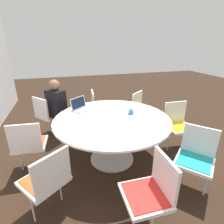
{
  "coord_description": "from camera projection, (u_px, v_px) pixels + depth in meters",
  "views": [
    {
      "loc": [
        -2.37,
        0.7,
        1.85
      ],
      "look_at": [
        0.0,
        0.0,
        0.85
      ],
      "focal_mm": 28.0,
      "sensor_mm": 36.0,
      "label": 1
    }
  ],
  "objects": [
    {
      "name": "chair_5",
      "position": [
        178.0,
        122.0,
        3.13
      ],
      "size": [
        0.44,
        0.46,
        0.86
      ],
      "rotation": [
        0.0,
        0.0,
        7.81
      ],
      "color": "white",
      "rests_on": "ground_plane"
    },
    {
      "name": "chair_4",
      "position": [
        196.0,
        155.0,
        2.22
      ],
      "size": [
        0.61,
        0.61,
        0.86
      ],
      "rotation": [
        0.0,
        0.0,
        6.99
      ],
      "color": "white",
      "rests_on": "ground_plane"
    },
    {
      "name": "chair_0",
      "position": [
        47.0,
        113.0,
        3.53
      ],
      "size": [
        0.61,
        0.6,
        0.86
      ],
      "rotation": [
        0.0,
        0.0,
        3.84
      ],
      "color": "white",
      "rests_on": "ground_plane"
    },
    {
      "name": "ground_plane",
      "position": [
        112.0,
        158.0,
        2.98
      ],
      "size": [
        16.0,
        16.0,
        0.0
      ],
      "primitive_type": "plane",
      "color": "black"
    },
    {
      "name": "coffee_cup",
      "position": [
        131.0,
        112.0,
        2.83
      ],
      "size": [
        0.09,
        0.09,
        0.08
      ],
      "color": "#33669E",
      "rests_on": "conference_table"
    },
    {
      "name": "chair_7",
      "position": [
        99.0,
        106.0,
        3.91
      ],
      "size": [
        0.48,
        0.46,
        0.86
      ],
      "rotation": [
        0.0,
        0.0,
        9.33
      ],
      "color": "white",
      "rests_on": "ground_plane"
    },
    {
      "name": "conference_table",
      "position": [
        112.0,
        125.0,
        2.75
      ],
      "size": [
        1.79,
        1.79,
        0.75
      ],
      "color": "#B7B7BC",
      "rests_on": "ground_plane"
    },
    {
      "name": "chair_3",
      "position": [
        151.0,
        189.0,
        1.7
      ],
      "size": [
        0.45,
        0.43,
        0.86
      ],
      "rotation": [
        0.0,
        0.0,
        6.26
      ],
      "color": "white",
      "rests_on": "ground_plane"
    },
    {
      "name": "chair_6",
      "position": [
        142.0,
        109.0,
        3.77
      ],
      "size": [
        0.6,
        0.61,
        0.86
      ],
      "rotation": [
        0.0,
        0.0,
        8.53
      ],
      "color": "white",
      "rests_on": "ground_plane"
    },
    {
      "name": "laptop",
      "position": [
        81.0,
        107.0,
        3.02
      ],
      "size": [
        0.4,
        0.41,
        0.21
      ],
      "rotation": [
        0.0,
        0.0,
        -0.87
      ],
      "color": "#99999E",
      "rests_on": "conference_table"
    },
    {
      "name": "person_0",
      "position": [
        57.0,
        105.0,
        3.4
      ],
      "size": [
        0.42,
        0.4,
        1.21
      ],
      "rotation": [
        0.0,
        0.0,
        3.84
      ],
      "color": "black",
      "rests_on": "ground_plane"
    },
    {
      "name": "chair_2",
      "position": [
        47.0,
        178.0,
        1.84
      ],
      "size": [
        0.6,
        0.6,
        0.86
      ],
      "rotation": [
        0.0,
        0.0,
        5.35
      ],
      "color": "white",
      "rests_on": "ground_plane"
    },
    {
      "name": "chair_1",
      "position": [
        29.0,
        142.0,
        2.5
      ],
      "size": [
        0.45,
        0.47,
        0.86
      ],
      "rotation": [
        0.0,
        0.0,
        4.63
      ],
      "color": "white",
      "rests_on": "ground_plane"
    }
  ]
}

